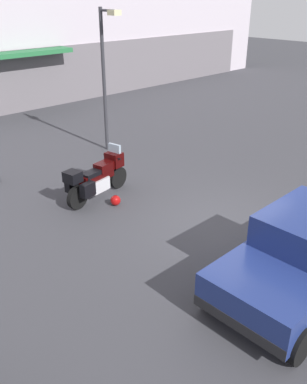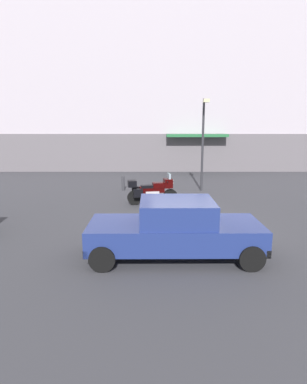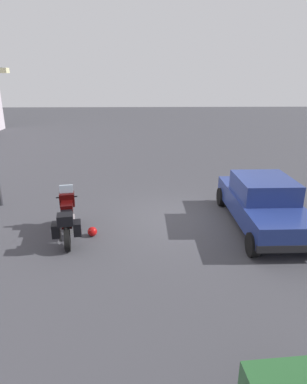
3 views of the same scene
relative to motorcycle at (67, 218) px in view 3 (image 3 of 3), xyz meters
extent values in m
plane|color=#38383D|center=(1.26, -3.34, -0.62)|extent=(80.00, 80.00, 0.00)
cylinder|color=black|center=(0.84, 0.15, -0.30)|extent=(0.65, 0.25, 0.64)
cylinder|color=black|center=(-0.75, -0.14, -0.30)|extent=(0.65, 0.25, 0.64)
cylinder|color=#B7B7BC|center=(0.82, 0.15, 0.13)|extent=(0.33, 0.13, 0.68)
cube|color=#B7B7BC|center=(0.01, 0.00, -0.20)|extent=(0.66, 0.50, 0.36)
cube|color=black|center=(0.01, 0.00, 0.04)|extent=(1.13, 0.47, 0.28)
cube|color=black|center=(0.30, 0.05, 0.22)|extent=(0.57, 0.43, 0.24)
cube|color=black|center=(-0.19, -0.04, 0.18)|extent=(0.61, 0.40, 0.12)
cube|color=black|center=(0.72, 0.13, 0.30)|extent=(0.43, 0.50, 0.40)
cube|color=#8C9EAD|center=(0.76, 0.14, 0.60)|extent=(0.15, 0.41, 0.28)
sphere|color=#EAEACC|center=(0.90, 0.16, 0.30)|extent=(0.14, 0.14, 0.14)
cylinder|color=black|center=(0.64, 0.12, 0.40)|extent=(0.15, 0.62, 0.04)
cylinder|color=#B7B7BC|center=(-0.62, 0.09, -0.32)|extent=(0.56, 0.19, 0.09)
cube|color=black|center=(-0.68, 0.16, -0.04)|extent=(0.43, 0.27, 0.36)
cube|color=black|center=(-0.58, -0.39, -0.04)|extent=(0.43, 0.27, 0.36)
cube|color=black|center=(-0.85, -0.16, 0.33)|extent=(0.43, 0.46, 0.28)
cylinder|color=black|center=(-0.17, 0.15, -0.47)|extent=(0.05, 0.13, 0.29)
sphere|color=#990C0C|center=(0.08, -0.68, -0.48)|extent=(0.28, 0.28, 0.28)
cube|color=navy|center=(0.64, -5.84, 0.02)|extent=(4.51, 1.79, 0.64)
cube|color=navy|center=(0.69, -5.84, 0.64)|extent=(1.91, 1.63, 0.60)
cube|color=#8C9EAD|center=(1.59, -5.83, 0.64)|extent=(0.07, 1.50, 0.51)
cube|color=#8C9EAD|center=(-0.21, -5.85, 0.64)|extent=(0.07, 1.50, 0.48)
cube|color=black|center=(2.84, -5.82, -0.20)|extent=(0.13, 1.76, 0.20)
cube|color=black|center=(-1.56, -5.86, -0.20)|extent=(0.13, 1.76, 0.20)
cylinder|color=black|center=(2.43, -4.99, -0.30)|extent=(0.64, 0.22, 0.64)
cylinder|color=black|center=(2.45, -6.67, -0.30)|extent=(0.64, 0.22, 0.64)
cylinder|color=black|center=(-1.17, -5.01, -0.30)|extent=(0.64, 0.22, 0.64)
sphere|color=silver|center=(2.89, -5.34, -0.08)|extent=(0.14, 0.14, 0.14)
sphere|color=silver|center=(2.89, -6.31, -0.08)|extent=(0.14, 0.14, 0.14)
cube|color=beige|center=(2.65, 2.29, 3.99)|extent=(0.28, 0.36, 0.16)
camera|label=1|loc=(-6.00, -8.58, 4.57)|focal=38.83mm
camera|label=2|loc=(0.08, -13.89, 2.85)|focal=30.02mm
camera|label=3|loc=(-8.84, -2.23, 3.87)|focal=31.36mm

